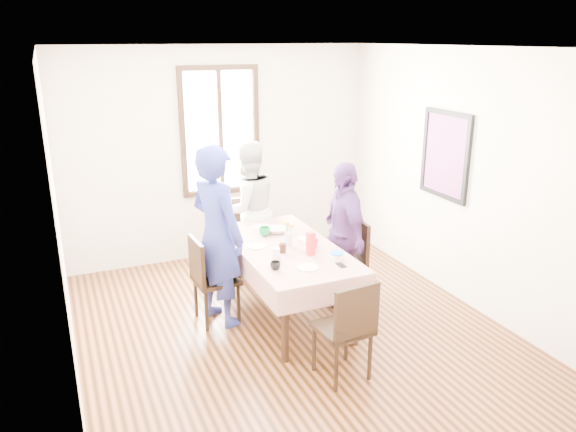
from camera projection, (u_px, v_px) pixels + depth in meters
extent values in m
plane|color=black|center=(291.00, 329.00, 5.52)|extent=(4.50, 4.50, 0.00)
plane|color=beige|center=(221.00, 154.00, 7.07)|extent=(4.00, 0.00, 4.00)
plane|color=beige|center=(464.00, 179.00, 5.86)|extent=(0.00, 4.50, 4.50)
cube|color=black|center=(220.00, 131.00, 6.96)|extent=(1.02, 0.06, 1.62)
cube|color=white|center=(220.00, 131.00, 6.97)|extent=(0.90, 0.02, 1.50)
cube|color=red|center=(446.00, 155.00, 6.06)|extent=(0.04, 0.76, 0.96)
cube|color=black|center=(286.00, 281.00, 5.72)|extent=(0.84, 1.75, 0.75)
cube|color=#540500|center=(286.00, 247.00, 5.60)|extent=(0.96, 1.87, 0.01)
cube|color=black|center=(216.00, 279.00, 5.57)|extent=(0.44, 0.44, 0.91)
cube|color=black|center=(343.00, 262.00, 6.01)|extent=(0.46, 0.46, 0.91)
cube|color=black|center=(247.00, 237.00, 6.74)|extent=(0.43, 0.43, 0.91)
cube|color=black|center=(342.00, 328.00, 4.64)|extent=(0.46, 0.46, 0.91)
imported|color=navy|center=(216.00, 236.00, 5.44)|extent=(0.67, 0.79, 1.83)
imported|color=beige|center=(247.00, 209.00, 6.61)|extent=(0.87, 0.72, 1.64)
imported|color=#542F6E|center=(343.00, 234.00, 5.90)|extent=(0.49, 0.96, 1.56)
imported|color=black|center=(275.00, 266.00, 5.03)|extent=(0.11, 0.11, 0.08)
imported|color=red|center=(314.00, 244.00, 5.55)|extent=(0.13, 0.13, 0.09)
imported|color=#0C7226|center=(265.00, 232.00, 5.88)|extent=(0.16, 0.16, 0.09)
imported|color=white|center=(278.00, 230.00, 5.99)|extent=(0.27, 0.27, 0.06)
cube|color=red|center=(311.00, 244.00, 5.35)|extent=(0.07, 0.07, 0.23)
cylinder|color=white|center=(337.00, 256.00, 5.27)|extent=(0.11, 0.11, 0.06)
cylinder|color=black|center=(283.00, 248.00, 5.42)|extent=(0.07, 0.07, 0.10)
cylinder|color=silver|center=(276.00, 253.00, 5.30)|extent=(0.07, 0.07, 0.10)
cube|color=black|center=(341.00, 265.00, 5.13)|extent=(0.06, 0.12, 0.01)
cylinder|color=silver|center=(288.00, 239.00, 5.60)|extent=(0.07, 0.07, 0.15)
cylinder|color=white|center=(257.00, 246.00, 5.59)|extent=(0.20, 0.20, 0.01)
cylinder|color=white|center=(308.00, 239.00, 5.79)|extent=(0.20, 0.20, 0.01)
cylinder|color=white|center=(261.00, 227.00, 6.16)|extent=(0.20, 0.20, 0.01)
cylinder|color=white|center=(308.00, 267.00, 5.07)|extent=(0.20, 0.20, 0.01)
cylinder|color=blue|center=(337.00, 253.00, 5.26)|extent=(0.12, 0.12, 0.01)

